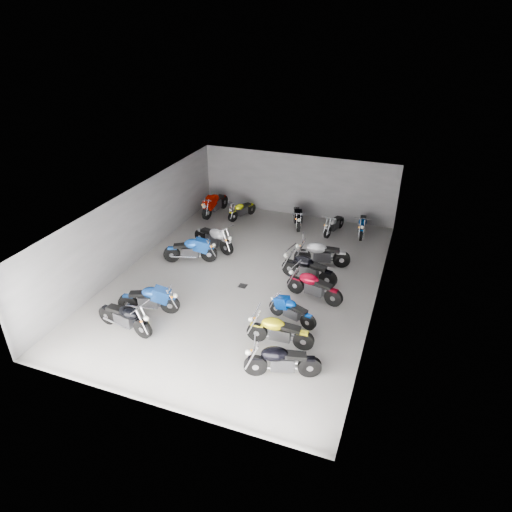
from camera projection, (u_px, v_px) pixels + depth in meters
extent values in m
plane|color=gray|center=(247.00, 280.00, 18.25)|extent=(14.00, 14.00, 0.00)
cube|color=gray|center=(297.00, 185.00, 23.23)|extent=(10.00, 0.10, 3.20)
cube|color=gray|center=(136.00, 225.00, 19.02)|extent=(0.10, 14.00, 3.20)
cube|color=gray|center=(380.00, 267.00, 15.95)|extent=(0.10, 14.00, 3.20)
cube|color=black|center=(247.00, 205.00, 16.70)|extent=(10.00, 14.00, 0.04)
cube|color=black|center=(243.00, 286.00, 17.84)|extent=(0.32, 0.32, 0.01)
cylinder|color=black|center=(143.00, 329.00, 14.92)|extent=(0.70, 0.24, 0.69)
cylinder|color=black|center=(108.00, 315.00, 15.58)|extent=(0.71, 0.26, 0.69)
cube|color=#2D2D30|center=(125.00, 319.00, 15.20)|extent=(0.74, 0.42, 0.43)
ellipsoid|color=black|center=(129.00, 313.00, 14.93)|extent=(0.79, 0.54, 0.39)
cube|color=black|center=(116.00, 309.00, 15.20)|extent=(0.69, 0.40, 0.20)
cylinder|color=black|center=(170.00, 305.00, 16.12)|extent=(0.69, 0.32, 0.68)
cylinder|color=black|center=(128.00, 303.00, 16.24)|extent=(0.70, 0.34, 0.68)
cube|color=#2D2D30|center=(149.00, 301.00, 16.13)|extent=(0.75, 0.49, 0.42)
ellipsoid|color=navy|center=(154.00, 294.00, 15.95)|extent=(0.81, 0.60, 0.38)
cube|color=black|center=(138.00, 294.00, 16.01)|extent=(0.70, 0.46, 0.19)
cylinder|color=black|center=(209.00, 254.00, 19.40)|extent=(0.71, 0.39, 0.70)
cylinder|color=black|center=(172.00, 254.00, 19.38)|extent=(0.71, 0.41, 0.70)
cube|color=#2D2D30|center=(190.00, 252.00, 19.34)|extent=(0.78, 0.57, 0.44)
ellipsoid|color=#164EB5|center=(195.00, 245.00, 19.18)|extent=(0.85, 0.68, 0.39)
cube|color=black|center=(181.00, 246.00, 19.19)|extent=(0.73, 0.53, 0.20)
cylinder|color=black|center=(227.00, 247.00, 19.93)|extent=(0.72, 0.39, 0.71)
cylinder|color=black|center=(201.00, 237.00, 20.86)|extent=(0.73, 0.41, 0.71)
cube|color=#2D2D30|center=(214.00, 240.00, 20.34)|extent=(0.80, 0.57, 0.45)
ellipsoid|color=#B5B4BC|center=(217.00, 234.00, 20.03)|extent=(0.87, 0.69, 0.40)
cube|color=black|center=(208.00, 231.00, 20.40)|extent=(0.75, 0.53, 0.20)
cylinder|color=black|center=(256.00, 366.00, 13.38)|extent=(0.71, 0.36, 0.70)
cylinder|color=black|center=(310.00, 367.00, 13.34)|extent=(0.71, 0.38, 0.70)
cube|color=#2D2D30|center=(283.00, 363.00, 13.31)|extent=(0.78, 0.54, 0.44)
ellipsoid|color=black|center=(275.00, 354.00, 13.15)|extent=(0.84, 0.65, 0.39)
cube|color=black|center=(295.00, 355.00, 13.15)|extent=(0.73, 0.50, 0.20)
cylinder|color=black|center=(257.00, 332.00, 14.78)|extent=(0.68, 0.19, 0.68)
cylinder|color=black|center=(304.00, 341.00, 14.40)|extent=(0.69, 0.21, 0.68)
cube|color=#2D2D30|center=(280.00, 334.00, 14.54)|extent=(0.71, 0.37, 0.42)
ellipsoid|color=yellow|center=(273.00, 324.00, 14.43)|extent=(0.75, 0.47, 0.38)
cube|color=black|center=(291.00, 328.00, 14.31)|extent=(0.66, 0.34, 0.19)
cylinder|color=black|center=(277.00, 308.00, 16.04)|extent=(0.59, 0.29, 0.58)
cylinder|color=black|center=(308.00, 322.00, 15.33)|extent=(0.59, 0.31, 0.58)
cube|color=#2D2D30|center=(292.00, 313.00, 15.64)|extent=(0.64, 0.44, 0.36)
ellipsoid|color=#03359F|center=(288.00, 304.00, 15.61)|extent=(0.70, 0.53, 0.33)
cube|color=black|center=(300.00, 310.00, 15.36)|extent=(0.60, 0.41, 0.16)
cylinder|color=black|center=(296.00, 285.00, 17.26)|extent=(0.70, 0.28, 0.69)
cylinder|color=black|center=(334.00, 298.00, 16.52)|extent=(0.71, 0.31, 0.69)
cube|color=#2D2D30|center=(314.00, 289.00, 16.84)|extent=(0.75, 0.47, 0.43)
ellipsoid|color=maroon|center=(309.00, 279.00, 16.78)|extent=(0.81, 0.58, 0.39)
cube|color=black|center=(323.00, 284.00, 16.53)|extent=(0.70, 0.44, 0.20)
cylinder|color=black|center=(290.00, 268.00, 18.34)|extent=(0.74, 0.28, 0.72)
cylinder|color=black|center=(328.00, 279.00, 17.60)|extent=(0.74, 0.30, 0.72)
cube|color=#2D2D30|center=(309.00, 271.00, 17.92)|extent=(0.78, 0.47, 0.45)
ellipsoid|color=black|center=(304.00, 261.00, 17.86)|extent=(0.84, 0.59, 0.41)
cube|color=black|center=(318.00, 266.00, 17.60)|extent=(0.73, 0.44, 0.21)
cylinder|color=black|center=(302.00, 257.00, 19.14)|extent=(0.73, 0.31, 0.72)
cylinder|color=black|center=(342.00, 259.00, 18.98)|extent=(0.74, 0.33, 0.72)
cube|color=#2D2D30|center=(322.00, 256.00, 19.01)|extent=(0.79, 0.50, 0.45)
ellipsoid|color=#B9B8BD|center=(317.00, 248.00, 18.86)|extent=(0.85, 0.62, 0.40)
cube|color=black|center=(331.00, 250.00, 18.82)|extent=(0.74, 0.47, 0.20)
cylinder|color=black|center=(207.00, 213.00, 23.26)|extent=(0.23, 0.74, 0.73)
cylinder|color=black|center=(223.00, 202.00, 24.54)|extent=(0.25, 0.74, 0.73)
cube|color=#2D2D30|center=(215.00, 205.00, 23.85)|extent=(0.42, 0.77, 0.45)
ellipsoid|color=#AB0A00|center=(212.00, 200.00, 23.48)|extent=(0.54, 0.82, 0.41)
cube|color=black|center=(219.00, 197.00, 23.98)|extent=(0.39, 0.72, 0.21)
cylinder|color=black|center=(233.00, 216.00, 23.04)|extent=(0.33, 0.58, 0.58)
cylinder|color=black|center=(251.00, 209.00, 23.88)|extent=(0.35, 0.59, 0.58)
cube|color=#2D2D30|center=(242.00, 211.00, 23.42)|extent=(0.48, 0.65, 0.36)
ellipsoid|color=#E4EC0B|center=(239.00, 207.00, 23.15)|extent=(0.57, 0.71, 0.33)
cube|color=black|center=(246.00, 205.00, 23.48)|extent=(0.45, 0.61, 0.17)
cylinder|color=black|center=(298.00, 226.00, 22.01)|extent=(0.34, 0.64, 0.64)
cylinder|color=black|center=(296.00, 214.00, 23.27)|extent=(0.36, 0.65, 0.64)
cube|color=#2D2D30|center=(297.00, 218.00, 22.59)|extent=(0.51, 0.71, 0.40)
ellipsoid|color=black|center=(298.00, 213.00, 22.25)|extent=(0.61, 0.77, 0.36)
cube|color=black|center=(297.00, 210.00, 22.74)|extent=(0.47, 0.67, 0.18)
cylinder|color=black|center=(327.00, 232.00, 21.41)|extent=(0.26, 0.60, 0.59)
cylinder|color=black|center=(340.00, 222.00, 22.37)|extent=(0.28, 0.61, 0.59)
cube|color=#2D2D30|center=(334.00, 225.00, 21.85)|extent=(0.42, 0.65, 0.37)
ellipsoid|color=#B4B3BA|center=(333.00, 221.00, 21.56)|extent=(0.51, 0.70, 0.33)
cube|color=black|center=(337.00, 218.00, 21.93)|extent=(0.39, 0.61, 0.17)
cylinder|color=black|center=(361.00, 234.00, 21.17)|extent=(0.19, 0.64, 0.63)
cylinder|color=black|center=(363.00, 222.00, 22.38)|extent=(0.21, 0.64, 0.63)
cube|color=#2D2D30|center=(362.00, 226.00, 21.73)|extent=(0.36, 0.67, 0.39)
ellipsoid|color=navy|center=(363.00, 222.00, 21.39)|extent=(0.46, 0.71, 0.35)
cube|color=black|center=(363.00, 218.00, 21.86)|extent=(0.34, 0.63, 0.18)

